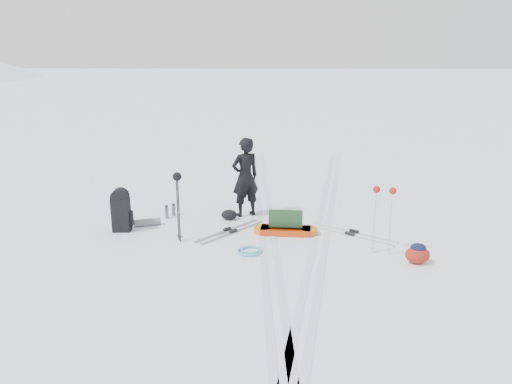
% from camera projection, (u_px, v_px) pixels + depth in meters
% --- Properties ---
extents(ground, '(200.00, 200.00, 0.00)m').
position_uv_depth(ground, '(267.00, 238.00, 10.53)').
color(ground, white).
rests_on(ground, ground).
extents(ski_tracks, '(3.38, 17.97, 0.01)m').
position_uv_depth(ski_tracks, '(295.00, 224.00, 11.34)').
color(ski_tracks, silver).
rests_on(ski_tracks, ground).
extents(skier, '(0.82, 0.74, 1.89)m').
position_uv_depth(skier, '(245.00, 177.00, 11.70)').
color(skier, black).
rests_on(skier, ground).
extents(pulk_sled, '(1.39, 0.49, 0.53)m').
position_uv_depth(pulk_sled, '(286.00, 225.00, 10.71)').
color(pulk_sled, red).
rests_on(pulk_sled, ground).
extents(expedition_rucksack, '(0.97, 0.67, 0.96)m').
position_uv_depth(expedition_rucksack, '(124.00, 211.00, 10.85)').
color(expedition_rucksack, black).
rests_on(expedition_rucksack, ground).
extents(ski_poles_black, '(0.18, 0.19, 1.47)m').
position_uv_depth(ski_poles_black, '(177.00, 185.00, 10.02)').
color(ski_poles_black, black).
rests_on(ski_poles_black, ground).
extents(ski_poles_silver, '(0.42, 0.22, 1.36)m').
position_uv_depth(ski_poles_silver, '(384.00, 198.00, 9.39)').
color(ski_poles_silver, silver).
rests_on(ski_poles_silver, ground).
extents(touring_skis_grey, '(1.39, 1.63, 0.07)m').
position_uv_depth(touring_skis_grey, '(230.00, 231.00, 10.86)').
color(touring_skis_grey, '#9B9DA3').
rests_on(touring_skis_grey, ground).
extents(touring_skis_white, '(1.81, 1.36, 0.07)m').
position_uv_depth(touring_skis_white, '(352.00, 234.00, 10.71)').
color(touring_skis_white, silver).
rests_on(touring_skis_white, ground).
extents(rope_coil, '(0.56, 0.56, 0.06)m').
position_uv_depth(rope_coil, '(250.00, 251.00, 9.77)').
color(rope_coil, '#58AFD6').
rests_on(rope_coil, ground).
extents(small_daypack, '(0.56, 0.52, 0.39)m').
position_uv_depth(small_daypack, '(418.00, 254.00, 9.22)').
color(small_daypack, maroon).
rests_on(small_daypack, ground).
extents(thermos_pair, '(0.22, 0.30, 0.31)m').
position_uv_depth(thermos_pair, '(170.00, 211.00, 11.80)').
color(thermos_pair, '#585B60').
rests_on(thermos_pair, ground).
extents(stuff_sack, '(0.41, 0.33, 0.23)m').
position_uv_depth(stuff_sack, '(229.00, 215.00, 11.63)').
color(stuff_sack, black).
rests_on(stuff_sack, ground).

